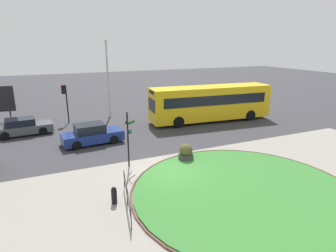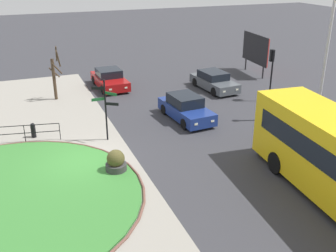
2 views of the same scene
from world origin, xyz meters
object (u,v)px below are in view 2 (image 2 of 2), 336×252
object	(u,v)px
traffic_light_near	(272,64)
lamppost_tall	(326,54)
car_near_lane	(110,79)
planter_near_signpost	(116,162)
billboard_left	(255,49)
street_tree_bare	(55,75)
signpost_directional	(105,106)
car_trailing	(186,108)
bollard_foreground	(33,130)
car_far_lane	(214,81)

from	to	relation	value
traffic_light_near	lamppost_tall	bearing A→B (deg)	-159.26
car_near_lane	planter_near_signpost	size ratio (longest dim) A/B	4.12
traffic_light_near	planter_near_signpost	size ratio (longest dim) A/B	3.22
traffic_light_near	billboard_left	size ratio (longest dim) A/B	0.85
car_near_lane	traffic_light_near	distance (m)	11.79
planter_near_signpost	street_tree_bare	size ratio (longest dim) A/B	0.29
signpost_directional	car_near_lane	size ratio (longest dim) A/B	0.75
car_trailing	lamppost_tall	size ratio (longest dim) A/B	0.60
bollard_foreground	street_tree_bare	bearing A→B (deg)	161.97
car_near_lane	street_tree_bare	xyz separation A→B (m)	(1.48, -4.05, 1.09)
traffic_light_near	street_tree_bare	xyz separation A→B (m)	(-5.39, -13.45, -0.83)
traffic_light_near	planter_near_signpost	distance (m)	13.76
car_trailing	planter_near_signpost	size ratio (longest dim) A/B	4.09
signpost_directional	car_near_lane	bearing A→B (deg)	165.59
lamppost_tall	planter_near_signpost	xyz separation A→B (m)	(1.87, -12.85, -3.48)
car_far_lane	street_tree_bare	bearing A→B (deg)	-104.17
car_far_lane	planter_near_signpost	bearing A→B (deg)	-50.78
signpost_directional	car_near_lane	distance (m)	9.72
car_trailing	street_tree_bare	bearing A→B (deg)	-138.69
lamppost_tall	car_far_lane	bearing A→B (deg)	-158.77
signpost_directional	car_far_lane	size ratio (longest dim) A/B	0.76
street_tree_bare	car_trailing	bearing A→B (deg)	45.94
car_near_lane	car_trailing	xyz separation A→B (m)	(8.03, 2.71, 0.05)
car_trailing	street_tree_bare	distance (m)	9.47
car_trailing	traffic_light_near	distance (m)	7.04
car_near_lane	street_tree_bare	size ratio (longest dim) A/B	1.19
car_near_lane	planter_near_signpost	world-z (taller)	car_near_lane
lamppost_tall	street_tree_bare	bearing A→B (deg)	-124.02
bollard_foreground	lamppost_tall	bearing A→B (deg)	77.90
signpost_directional	street_tree_bare	distance (m)	8.02
bollard_foreground	traffic_light_near	xyz separation A→B (m)	(-0.67, 15.42, 2.12)
bollard_foreground	billboard_left	size ratio (longest dim) A/B	0.21
car_far_lane	bollard_foreground	bearing A→B (deg)	-76.87
bollard_foreground	street_tree_bare	world-z (taller)	street_tree_bare
car_near_lane	bollard_foreground	bearing A→B (deg)	-40.73
signpost_directional	billboard_left	size ratio (longest dim) A/B	0.82
signpost_directional	traffic_light_near	distance (m)	12.06
car_far_lane	billboard_left	xyz separation A→B (m)	(-2.70, 5.18, 1.46)
signpost_directional	bollard_foreground	distance (m)	4.32
car_far_lane	traffic_light_near	bearing A→B (deg)	28.83
signpost_directional	street_tree_bare	size ratio (longest dim) A/B	0.90
car_far_lane	billboard_left	bearing A→B (deg)	112.84
car_far_lane	traffic_light_near	world-z (taller)	traffic_light_near
bollard_foreground	car_far_lane	distance (m)	13.73
car_trailing	bollard_foreground	bearing A→B (deg)	-97.84
car_trailing	billboard_left	world-z (taller)	billboard_left
street_tree_bare	lamppost_tall	bearing A→B (deg)	55.98
car_near_lane	lamppost_tall	bearing A→B (deg)	40.29
car_trailing	traffic_light_near	xyz separation A→B (m)	(-1.16, 6.68, 1.87)
signpost_directional	billboard_left	xyz separation A→B (m)	(-8.71, 14.62, 0.14)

